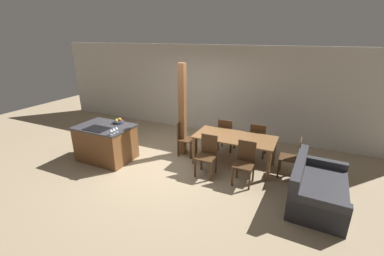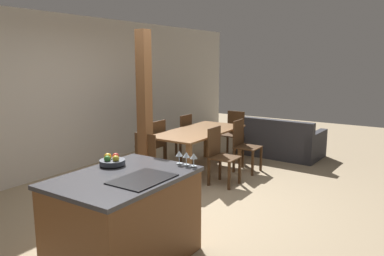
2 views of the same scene
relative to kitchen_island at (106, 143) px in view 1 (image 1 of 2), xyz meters
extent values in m
plane|color=#9E896B|center=(1.48, 0.41, -0.44)|extent=(16.00, 16.00, 0.00)
cube|color=beige|center=(1.48, 3.00, 0.91)|extent=(11.20, 0.08, 2.70)
cube|color=brown|center=(0.00, 0.00, -0.02)|extent=(1.28, 0.91, 0.84)
cube|color=#38383D|center=(0.00, 0.00, 0.42)|extent=(1.32, 0.95, 0.04)
cube|color=black|center=(0.00, -0.24, 0.44)|extent=(0.56, 0.40, 0.01)
cylinder|color=#383D47|center=(0.18, 0.32, 0.47)|extent=(0.26, 0.26, 0.05)
sphere|color=red|center=(0.23, 0.33, 0.52)|extent=(0.07, 0.07, 0.07)
sphere|color=gold|center=(0.17, 0.38, 0.52)|extent=(0.08, 0.08, 0.08)
sphere|color=#3D8E38|center=(0.12, 0.33, 0.52)|extent=(0.07, 0.07, 0.07)
sphere|color=yellow|center=(0.17, 0.26, 0.52)|extent=(0.07, 0.07, 0.07)
cylinder|color=silver|center=(0.58, -0.40, 0.45)|extent=(0.06, 0.06, 0.00)
cylinder|color=silver|center=(0.58, -0.40, 0.49)|extent=(0.01, 0.01, 0.07)
cone|color=silver|center=(0.58, -0.40, 0.55)|extent=(0.07, 0.07, 0.06)
cylinder|color=silver|center=(0.58, -0.31, 0.45)|extent=(0.06, 0.06, 0.00)
cylinder|color=silver|center=(0.58, -0.31, 0.49)|extent=(0.01, 0.01, 0.07)
cone|color=silver|center=(0.58, -0.31, 0.55)|extent=(0.07, 0.07, 0.06)
cylinder|color=silver|center=(0.58, -0.22, 0.45)|extent=(0.06, 0.06, 0.00)
cylinder|color=silver|center=(0.58, -0.22, 0.49)|extent=(0.01, 0.01, 0.07)
cone|color=silver|center=(0.58, -0.22, 0.55)|extent=(0.07, 0.07, 0.06)
cube|color=brown|center=(2.98, 1.06, 0.27)|extent=(1.88, 0.89, 0.03)
cube|color=brown|center=(2.10, 0.68, -0.10)|extent=(0.07, 0.07, 0.70)
cube|color=brown|center=(3.85, 0.68, -0.10)|extent=(0.07, 0.07, 0.70)
cube|color=brown|center=(2.10, 1.44, -0.10)|extent=(0.07, 0.07, 0.70)
cube|color=brown|center=(3.85, 1.44, -0.10)|extent=(0.07, 0.07, 0.70)
cube|color=#472D19|center=(2.56, 0.31, -0.01)|extent=(0.40, 0.40, 0.02)
cube|color=#472D19|center=(2.56, 0.50, 0.23)|extent=(0.38, 0.02, 0.45)
cube|color=#472D19|center=(2.38, 0.14, -0.23)|extent=(0.04, 0.04, 0.43)
cube|color=#472D19|center=(2.73, 0.14, -0.23)|extent=(0.04, 0.04, 0.43)
cube|color=#472D19|center=(2.38, 0.49, -0.23)|extent=(0.04, 0.04, 0.43)
cube|color=#472D19|center=(2.73, 0.49, -0.23)|extent=(0.04, 0.04, 0.43)
cube|color=#472D19|center=(3.40, 0.31, -0.01)|extent=(0.40, 0.40, 0.02)
cube|color=#472D19|center=(3.40, 0.50, 0.23)|extent=(0.38, 0.02, 0.45)
cube|color=#472D19|center=(3.22, 0.14, -0.23)|extent=(0.04, 0.04, 0.43)
cube|color=#472D19|center=(3.58, 0.14, -0.23)|extent=(0.04, 0.04, 0.43)
cube|color=#472D19|center=(3.22, 0.49, -0.23)|extent=(0.04, 0.04, 0.43)
cube|color=#472D19|center=(3.58, 0.49, -0.23)|extent=(0.04, 0.04, 0.43)
cube|color=#472D19|center=(2.56, 1.80, -0.01)|extent=(0.40, 0.40, 0.02)
cube|color=#472D19|center=(2.56, 1.61, 0.23)|extent=(0.38, 0.02, 0.45)
cube|color=#472D19|center=(2.73, 1.98, -0.23)|extent=(0.04, 0.04, 0.43)
cube|color=#472D19|center=(2.38, 1.98, -0.23)|extent=(0.04, 0.04, 0.43)
cube|color=#472D19|center=(2.73, 1.63, -0.23)|extent=(0.04, 0.04, 0.43)
cube|color=#472D19|center=(2.38, 1.63, -0.23)|extent=(0.04, 0.04, 0.43)
cube|color=#472D19|center=(3.40, 1.80, -0.01)|extent=(0.40, 0.40, 0.02)
cube|color=#472D19|center=(3.40, 1.61, 0.23)|extent=(0.38, 0.02, 0.45)
cube|color=#472D19|center=(3.58, 1.98, -0.23)|extent=(0.04, 0.04, 0.43)
cube|color=#472D19|center=(3.22, 1.98, -0.23)|extent=(0.04, 0.04, 0.43)
cube|color=#472D19|center=(3.58, 1.63, -0.23)|extent=(0.04, 0.04, 0.43)
cube|color=#472D19|center=(3.22, 1.63, -0.23)|extent=(0.04, 0.04, 0.43)
cube|color=#472D19|center=(1.74, 1.06, -0.01)|extent=(0.40, 0.40, 0.02)
cube|color=#472D19|center=(1.55, 1.06, 0.23)|extent=(0.02, 0.38, 0.45)
cube|color=#472D19|center=(1.92, 0.88, -0.23)|extent=(0.04, 0.04, 0.43)
cube|color=#472D19|center=(1.92, 1.24, -0.23)|extent=(0.04, 0.04, 0.43)
cube|color=#472D19|center=(1.56, 0.88, -0.23)|extent=(0.04, 0.04, 0.43)
cube|color=#472D19|center=(1.56, 1.24, -0.23)|extent=(0.04, 0.04, 0.43)
cube|color=#472D19|center=(4.22, 1.06, -0.01)|extent=(0.40, 0.40, 0.02)
cube|color=#472D19|center=(4.41, 1.06, 0.23)|extent=(0.02, 0.38, 0.45)
cube|color=#472D19|center=(4.04, 1.24, -0.23)|extent=(0.04, 0.04, 0.43)
cube|color=#472D19|center=(4.04, 0.88, -0.23)|extent=(0.04, 0.04, 0.43)
cube|color=#472D19|center=(4.39, 1.24, -0.23)|extent=(0.04, 0.04, 0.43)
cube|color=#472D19|center=(4.39, 0.88, -0.23)|extent=(0.04, 0.04, 0.43)
cube|color=#2D2D33|center=(4.83, 0.26, -0.23)|extent=(1.00, 1.67, 0.43)
cube|color=#2D2D33|center=(4.45, 0.28, 0.16)|extent=(0.24, 1.64, 0.37)
cube|color=#2D2D33|center=(4.80, -0.49, -0.16)|extent=(0.93, 0.18, 0.57)
cube|color=#2D2D33|center=(4.87, 1.00, -0.16)|extent=(0.93, 0.18, 0.57)
cube|color=brown|center=(1.59, 1.09, 0.73)|extent=(0.16, 0.16, 2.35)
camera|label=1|loc=(4.43, -4.41, 2.53)|focal=24.00mm
camera|label=2|loc=(-2.43, -2.37, 1.49)|focal=35.00mm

